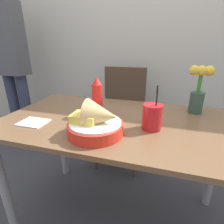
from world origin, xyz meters
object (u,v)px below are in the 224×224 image
at_px(food_basket, 97,122).
at_px(drink_cup, 152,118).
at_px(chair_far_window, 122,108).
at_px(person_standing, 11,59).
at_px(flower_vase, 198,90).
at_px(ketchup_bottle, 97,97).

bearing_deg(food_basket, drink_cup, 28.25).
height_order(food_basket, drink_cup, drink_cup).
relative_size(chair_far_window, drink_cup, 4.19).
relative_size(chair_far_window, food_basket, 3.66).
height_order(drink_cup, person_standing, person_standing).
bearing_deg(food_basket, person_standing, 146.40).
relative_size(drink_cup, person_standing, 0.13).
relative_size(chair_far_window, person_standing, 0.54).
bearing_deg(person_standing, chair_far_window, 2.75).
bearing_deg(person_standing, drink_cup, -25.70).
distance_m(chair_far_window, food_basket, 0.93).
height_order(chair_far_window, drink_cup, drink_cup).
relative_size(flower_vase, person_standing, 0.16).
relative_size(food_basket, drink_cup, 1.14).
xyz_separation_m(ketchup_bottle, flower_vase, (0.54, 0.20, 0.03)).
bearing_deg(chair_far_window, flower_vase, -41.30).
relative_size(ketchup_bottle, flower_vase, 0.79).
xyz_separation_m(drink_cup, flower_vase, (0.23, 0.29, 0.08)).
xyz_separation_m(food_basket, drink_cup, (0.23, 0.12, 0.00)).
bearing_deg(drink_cup, chair_far_window, 112.38).
distance_m(chair_far_window, drink_cup, 0.87).
xyz_separation_m(chair_far_window, drink_cup, (0.32, -0.77, 0.25)).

